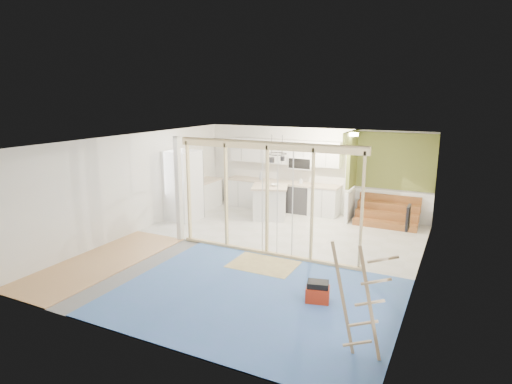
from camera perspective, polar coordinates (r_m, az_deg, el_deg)
The scene contains 17 objects.
room at distance 9.60m, azimuth -0.14°, elevation -0.81°, with size 7.01×8.01×2.61m.
floor_overlays at distance 10.01m, azimuth 0.40°, elevation -7.98°, with size 7.00×8.00×0.03m.
stud_frame at distance 9.64m, azimuth -1.43°, elevation 1.01°, with size 4.66×0.14×2.60m.
base_cabinets at distance 13.42m, azimuth 0.11°, elevation -0.52°, with size 4.45×2.24×0.93m.
upper_cabinets at distance 13.27m, azimuth 3.97°, elevation 5.24°, with size 3.60×0.41×0.85m.
green_partition at distance 12.47m, azimuth 15.97°, elevation 0.20°, with size 2.25×1.51×2.60m.
pot_rack at distance 11.28m, azimuth 2.76°, elevation 4.82°, with size 0.52×0.52×0.72m.
sheathing_panel at distance 6.78m, azimuth 19.18°, elevation -7.43°, with size 0.02×4.00×2.60m, color tan.
electrical_panel at distance 7.25m, azimuth 19.62°, elevation -3.25°, with size 0.04×0.30×0.40m, color #353539.
ceiling_light at distance 11.73m, azimuth 12.73°, elevation 7.50°, with size 0.32×0.32×0.08m, color #FFEABF.
fridge at distance 12.47m, azimuth -9.78°, elevation 0.84°, with size 0.95×0.92×2.03m.
island at distance 12.52m, azimuth 1.86°, elevation -1.39°, with size 1.30×1.30×0.99m.
bowl at distance 12.37m, azimuth 2.52°, elevation 0.94°, with size 0.24×0.24×0.06m, color silver.
soap_bottle_a at distance 13.57m, azimuth 0.67°, elevation 2.25°, with size 0.11×0.11×0.29m, color #9EA5B1.
soap_bottle_b at distance 13.02m, azimuth 6.03°, elevation 1.50°, with size 0.08×0.08×0.18m, color white.
toolbox at distance 7.77m, azimuth 8.22°, elevation -13.10°, with size 0.47×0.39×0.39m.
ladder at distance 6.09m, azimuth 13.65°, elevation -14.06°, with size 0.87×0.19×1.66m.
Camera 1 is at (4.16, -8.35, 3.56)m, focal length 30.00 mm.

